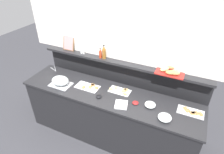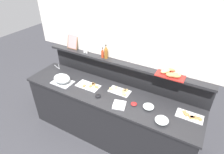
{
  "view_description": "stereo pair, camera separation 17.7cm",
  "coord_description": "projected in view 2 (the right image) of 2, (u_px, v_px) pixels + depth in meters",
  "views": [
    {
      "loc": [
        1.03,
        -2.05,
        2.71
      ],
      "look_at": [
        0.02,
        0.1,
        1.18
      ],
      "focal_mm": 30.7,
      "sensor_mm": 36.0,
      "label": 1
    },
    {
      "loc": [
        1.19,
        -1.97,
        2.71
      ],
      "look_at": [
        0.02,
        0.1,
        1.18
      ],
      "focal_mm": 30.7,
      "sensor_mm": 36.0,
      "label": 2
    }
  ],
  "objects": [
    {
      "name": "vinegar_bottle_amber",
      "position": [
        106.0,
        52.0,
        3.09
      ],
      "size": [
        0.06,
        0.06,
        0.24
      ],
      "color": "#8E5B23",
      "rests_on": "back_ledge_unit"
    },
    {
      "name": "glass_bowl_large",
      "position": [
        162.0,
        120.0,
        2.38
      ],
      "size": [
        0.18,
        0.18,
        0.07
      ],
      "color": "silver",
      "rests_on": "buffet_counter"
    },
    {
      "name": "ground_plane",
      "position": [
        123.0,
        114.0,
        3.84
      ],
      "size": [
        12.0,
        12.0,
        0.0
      ],
      "primitive_type": "plane",
      "color": "#38383D"
    },
    {
      "name": "glass_bowl_medium",
      "position": [
        148.0,
        107.0,
        2.6
      ],
      "size": [
        0.15,
        0.15,
        0.06
      ],
      "color": "silver",
      "rests_on": "buffet_counter"
    },
    {
      "name": "sandwich_platter_rear",
      "position": [
        190.0,
        116.0,
        2.47
      ],
      "size": [
        0.34,
        0.17,
        0.04
      ],
      "color": "white",
      "rests_on": "buffet_counter"
    },
    {
      "name": "bread_basket",
      "position": [
        171.0,
        73.0,
        2.68
      ],
      "size": [
        0.4,
        0.28,
        0.08
      ],
      "color": "#B2231E",
      "rests_on": "back_ledge_unit"
    },
    {
      "name": "hot_sauce_bottle",
      "position": [
        102.0,
        53.0,
        3.13
      ],
      "size": [
        0.04,
        0.04,
        0.18
      ],
      "color": "red",
      "rests_on": "back_ledge_unit"
    },
    {
      "name": "sandwich_platter_front",
      "position": [
        120.0,
        91.0,
        2.92
      ],
      "size": [
        0.33,
        0.18,
        0.04
      ],
      "color": "white",
      "rests_on": "buffet_counter"
    },
    {
      "name": "upper_wall_panel",
      "position": [
        125.0,
        18.0,
        2.74
      ],
      "size": [
        3.42,
        0.08,
        1.33
      ],
      "primitive_type": "cube",
      "color": "white",
      "rests_on": "back_ledge_unit"
    },
    {
      "name": "serving_cloche",
      "position": [
        62.0,
        79.0,
        3.09
      ],
      "size": [
        0.34,
        0.24,
        0.17
      ],
      "color": "#B7BABF",
      "rests_on": "buffet_counter"
    },
    {
      "name": "salt_shaker",
      "position": [
        84.0,
        50.0,
        3.3
      ],
      "size": [
        0.03,
        0.03,
        0.09
      ],
      "color": "white",
      "rests_on": "back_ledge_unit"
    },
    {
      "name": "pepper_shaker",
      "position": [
        86.0,
        51.0,
        3.28
      ],
      "size": [
        0.03,
        0.03,
        0.09
      ],
      "color": "white",
      "rests_on": "back_ledge_unit"
    },
    {
      "name": "condiment_bowl_teal",
      "position": [
        134.0,
        104.0,
        2.67
      ],
      "size": [
        0.09,
        0.09,
        0.03
      ],
      "primitive_type": "ellipsoid",
      "color": "red",
      "rests_on": "buffet_counter"
    },
    {
      "name": "back_ledge_unit",
      "position": [
        122.0,
        90.0,
        3.41
      ],
      "size": [
        2.82,
        0.22,
        1.27
      ],
      "color": "black",
      "rests_on": "ground_plane"
    },
    {
      "name": "buffet_counter",
      "position": [
        108.0,
        116.0,
        3.15
      ],
      "size": [
        2.79,
        0.67,
        0.93
      ],
      "color": "black",
      "rests_on": "ground_plane"
    },
    {
      "name": "napkin_stack",
      "position": [
        119.0,
        105.0,
        2.64
      ],
      "size": [
        0.21,
        0.21,
        0.03
      ],
      "primitive_type": "cube",
      "rotation": [
        0.0,
        0.0,
        0.27
      ],
      "color": "white",
      "rests_on": "buffet_counter"
    },
    {
      "name": "condiment_bowl_red",
      "position": [
        98.0,
        96.0,
        2.82
      ],
      "size": [
        0.09,
        0.09,
        0.03
      ],
      "primitive_type": "ellipsoid",
      "color": "black",
      "rests_on": "buffet_counter"
    },
    {
      "name": "serving_tongs",
      "position": [
        58.0,
        67.0,
        3.56
      ],
      "size": [
        0.18,
        0.13,
        0.01
      ],
      "color": "#B7BABF",
      "rests_on": "buffet_counter"
    },
    {
      "name": "sandwich_platter_side",
      "position": [
        89.0,
        86.0,
        3.04
      ],
      "size": [
        0.38,
        0.2,
        0.04
      ],
      "color": "silver",
      "rests_on": "buffet_counter"
    },
    {
      "name": "framed_picture",
      "position": [
        73.0,
        42.0,
        3.4
      ],
      "size": [
        0.22,
        0.08,
        0.26
      ],
      "color": "brown",
      "rests_on": "back_ledge_unit"
    }
  ]
}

